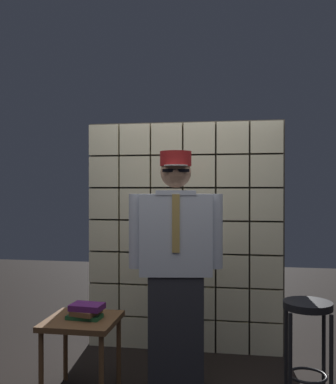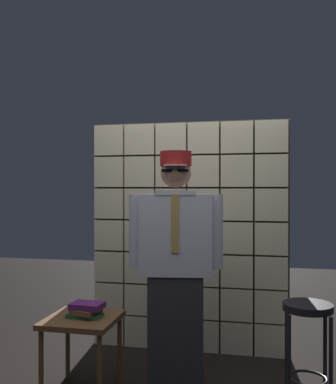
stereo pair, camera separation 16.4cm
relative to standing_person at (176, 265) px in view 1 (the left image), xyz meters
The scene contains 5 objects.
glass_block_wall 0.84m from the standing_person, 93.15° to the left, with size 1.88×0.10×2.19m.
standing_person is the anchor object (origin of this frame).
bar_stool 1.04m from the standing_person, ahead, with size 0.34×0.34×0.74m.
side_table 0.84m from the standing_person, 161.85° to the right, with size 0.52×0.52×0.57m.
book_stack 0.75m from the standing_person, 161.26° to the right, with size 0.27×0.22×0.11m.
Camera 1 is at (0.53, -2.82, 1.53)m, focal length 41.15 mm.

